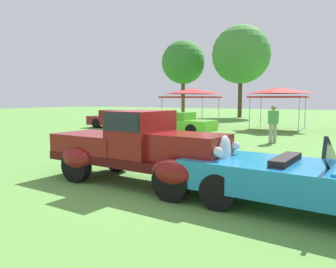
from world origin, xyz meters
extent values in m
plane|color=#568C3D|center=(0.00, 0.00, 0.00)|extent=(120.00, 120.00, 0.00)
cube|color=#400B0B|center=(-0.38, 0.01, 0.56)|extent=(4.58, 1.76, 0.20)
cube|color=maroon|center=(0.96, -0.09, 0.94)|extent=(1.73, 1.21, 0.60)
ellipsoid|color=silver|center=(1.81, -0.15, 0.92)|extent=(0.20, 0.53, 0.68)
cube|color=maroon|center=(-0.26, 0.00, 1.18)|extent=(1.17, 1.45, 1.04)
cube|color=black|center=(-0.26, 0.00, 1.48)|extent=(1.07, 1.47, 0.40)
cube|color=maroon|center=(-1.65, 0.10, 0.86)|extent=(2.05, 1.54, 0.48)
ellipsoid|color=maroon|center=(1.08, 0.63, 0.56)|extent=(0.94, 0.43, 0.52)
ellipsoid|color=maroon|center=(0.98, -0.81, 0.56)|extent=(0.94, 0.43, 0.52)
ellipsoid|color=maroon|center=(-1.60, 0.82, 0.56)|extent=(0.94, 0.43, 0.52)
ellipsoid|color=maroon|center=(-1.70, -0.62, 0.56)|extent=(0.94, 0.43, 0.52)
sphere|color=silver|center=(1.89, 0.29, 1.00)|extent=(0.18, 0.18, 0.18)
sphere|color=silver|center=(1.82, -0.59, 1.00)|extent=(0.18, 0.18, 0.18)
cylinder|color=black|center=(1.08, 0.63, 0.38)|extent=(0.76, 0.24, 0.76)
cylinder|color=black|center=(0.98, -0.81, 0.38)|extent=(0.76, 0.24, 0.76)
cylinder|color=black|center=(-1.60, 0.82, 0.38)|extent=(0.76, 0.24, 0.76)
cylinder|color=black|center=(-1.70, -0.62, 0.38)|extent=(0.76, 0.24, 0.76)
cube|color=#1E7AB7|center=(3.38, -0.22, 0.57)|extent=(4.57, 2.11, 0.52)
cube|color=black|center=(3.66, -0.25, 0.99)|extent=(0.17, 1.25, 0.82)
cube|color=black|center=(2.96, -0.18, 0.81)|extent=(0.39, 1.22, 0.28)
cylinder|color=black|center=(2.09, 0.67, 0.33)|extent=(0.66, 0.20, 0.66)
cylinder|color=black|center=(1.95, -0.87, 0.33)|extent=(0.66, 0.20, 0.66)
cube|color=maroon|center=(-9.92, 11.59, 0.50)|extent=(4.27, 1.69, 0.60)
cube|color=maroon|center=(-10.09, 11.59, 1.00)|extent=(1.88, 1.45, 0.44)
cylinder|color=black|center=(-8.65, 10.81, 0.32)|extent=(0.64, 0.22, 0.64)
cylinder|color=black|center=(-11.20, 10.82, 0.32)|extent=(0.64, 0.22, 0.64)
cube|color=#60C62D|center=(-4.62, 10.32, 0.50)|extent=(4.19, 1.90, 0.60)
cube|color=#4D9F24|center=(-4.78, 10.33, 1.00)|extent=(1.88, 1.54, 0.44)
cylinder|color=black|center=(-3.43, 9.49, 0.32)|extent=(0.64, 0.22, 0.64)
cylinder|color=black|center=(-5.89, 9.62, 0.32)|extent=(0.64, 0.22, 0.64)
cylinder|color=#9E998E|center=(0.84, 8.75, 0.43)|extent=(0.16, 0.16, 0.86)
cylinder|color=#9E998E|center=(1.00, 8.87, 0.43)|extent=(0.16, 0.16, 0.86)
cube|color=#4C9351|center=(0.92, 8.81, 1.16)|extent=(0.46, 0.43, 0.60)
sphere|color=#936B4C|center=(0.92, 8.81, 1.58)|extent=(0.22, 0.22, 0.22)
cylinder|color=#B7B7BC|center=(-4.41, 16.23, 1.02)|extent=(0.05, 0.05, 2.05)
cylinder|color=#B7B7BC|center=(-4.41, 13.21, 1.02)|extent=(0.05, 0.05, 2.05)
cylinder|color=#B7B7BC|center=(-7.43, 16.23, 1.02)|extent=(0.05, 0.05, 2.05)
cylinder|color=#B7B7BC|center=(-7.43, 13.21, 1.02)|extent=(0.05, 0.05, 2.05)
cube|color=red|center=(-5.92, 14.72, 2.10)|extent=(3.35, 3.35, 0.10)
pyramid|color=red|center=(-5.92, 14.72, 2.52)|extent=(3.28, 3.28, 0.38)
cylinder|color=#B7B7BC|center=(1.30, 17.02, 1.02)|extent=(0.05, 0.05, 2.05)
cylinder|color=#B7B7BC|center=(1.30, 14.12, 1.02)|extent=(0.05, 0.05, 2.05)
cylinder|color=#B7B7BC|center=(-1.60, 17.02, 1.02)|extent=(0.05, 0.05, 2.05)
cylinder|color=#B7B7BC|center=(-1.60, 14.12, 1.02)|extent=(0.05, 0.05, 2.05)
cube|color=red|center=(-0.15, 15.57, 2.10)|extent=(3.23, 3.23, 0.10)
pyramid|color=red|center=(-0.15, 15.57, 2.52)|extent=(3.16, 3.16, 0.38)
cylinder|color=brown|center=(-13.46, 28.52, 2.43)|extent=(0.44, 0.44, 4.86)
sphere|color=#337A2D|center=(-13.46, 28.52, 6.24)|extent=(5.01, 5.01, 5.01)
cylinder|color=#47331E|center=(-6.55, 28.38, 2.49)|extent=(0.44, 0.44, 4.98)
sphere|color=#428938|center=(-6.55, 28.38, 6.67)|extent=(6.15, 6.15, 6.15)
camera|label=1|loc=(3.93, -6.22, 1.96)|focal=34.99mm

